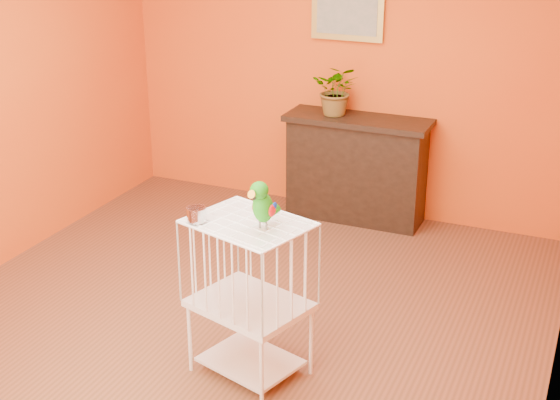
% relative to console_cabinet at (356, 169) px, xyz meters
% --- Properties ---
extents(ground, '(4.50, 4.50, 0.00)m').
position_rel_console_cabinet_xyz_m(ground, '(-0.18, -2.04, -0.45)').
color(ground, brown).
rests_on(ground, ground).
extents(room_shell, '(4.50, 4.50, 4.50)m').
position_rel_console_cabinet_xyz_m(room_shell, '(-0.18, -2.04, 1.13)').
color(room_shell, '#CF5113').
rests_on(room_shell, ground).
extents(console_cabinet, '(1.22, 0.44, 0.90)m').
position_rel_console_cabinet_xyz_m(console_cabinet, '(0.00, 0.00, 0.00)').
color(console_cabinet, black).
rests_on(console_cabinet, ground).
extents(potted_plant, '(0.45, 0.48, 0.33)m').
position_rel_console_cabinet_xyz_m(potted_plant, '(-0.19, -0.02, 0.62)').
color(potted_plant, '#26722D').
rests_on(potted_plant, console_cabinet).
extents(framed_picture, '(0.62, 0.04, 0.50)m').
position_rel_console_cabinet_xyz_m(framed_picture, '(-0.18, 0.18, 1.30)').
color(framed_picture, '#AE943E').
rests_on(framed_picture, room_shell).
extents(birdcage, '(0.74, 0.64, 0.97)m').
position_rel_console_cabinet_xyz_m(birdcage, '(0.18, -2.47, 0.05)').
color(birdcage, white).
rests_on(birdcage, ground).
extents(feed_cup, '(0.11, 0.11, 0.08)m').
position_rel_console_cabinet_xyz_m(feed_cup, '(-0.09, -2.58, 0.56)').
color(feed_cup, silver).
rests_on(feed_cup, birdcage).
extents(parrot, '(0.14, 0.25, 0.28)m').
position_rel_console_cabinet_xyz_m(parrot, '(0.28, -2.52, 0.66)').
color(parrot, '#59544C').
rests_on(parrot, birdcage).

